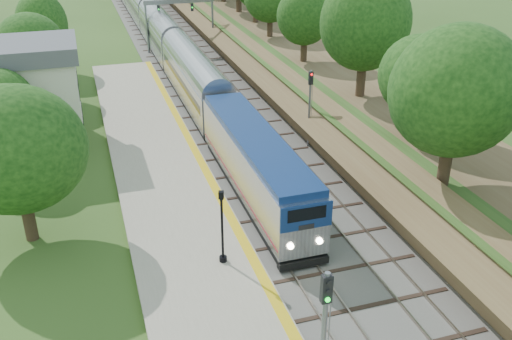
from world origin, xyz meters
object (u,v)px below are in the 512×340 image
object	(u,v)px
lamppost_far	(222,231)
signal_platform	(324,330)
signal_gantry	(179,11)
train	(150,21)
station_building	(23,95)
signal_farside	(310,101)

from	to	relation	value
lamppost_far	signal_platform	distance (m)	10.50
signal_gantry	train	xyz separation A→B (m)	(-2.47, 8.69, -2.70)
station_building	train	xyz separation A→B (m)	(14.00, 33.68, -1.97)
train	signal_platform	xyz separation A→B (m)	(-2.90, -63.70, 2.10)
train	signal_platform	distance (m)	63.80
station_building	signal_gantry	size ratio (longest dim) A/B	1.02
signal_gantry	train	bearing A→B (deg)	105.88
station_building	train	size ratio (longest dim) A/B	0.08
train	lamppost_far	bearing A→B (deg)	-94.16
signal_farside	signal_platform	bearing A→B (deg)	-111.33
signal_platform	signal_farside	distance (m)	25.02
lamppost_far	signal_farside	world-z (taller)	signal_farside
signal_farside	signal_gantry	bearing A→B (deg)	96.71
signal_gantry	signal_platform	bearing A→B (deg)	-95.58
train	signal_platform	world-z (taller)	signal_platform
signal_platform	station_building	bearing A→B (deg)	110.28
station_building	lamppost_far	size ratio (longest dim) A/B	2.09
lamppost_far	signal_gantry	bearing A→B (deg)	81.92
station_building	signal_platform	world-z (taller)	station_building
train	signal_platform	size ratio (longest dim) A/B	17.94
signal_gantry	lamppost_far	world-z (taller)	signal_gantry
signal_platform	signal_farside	size ratio (longest dim) A/B	1.05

